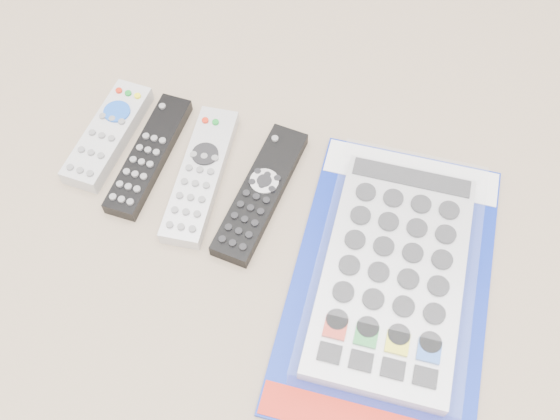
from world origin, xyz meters
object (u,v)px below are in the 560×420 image
(remote_large_black, at_px, (261,193))
(remote_silver_dvd, at_px, (201,175))
(remote_small_grey, at_px, (108,134))
(jumbo_remote_packaged, at_px, (393,272))
(remote_slim_black, at_px, (149,155))

(remote_large_black, bearing_deg, remote_silver_dvd, -176.50)
(remote_small_grey, bearing_deg, jumbo_remote_packaged, -10.13)
(remote_silver_dvd, height_order, jumbo_remote_packaged, jumbo_remote_packaged)
(remote_small_grey, relative_size, remote_large_black, 0.83)
(remote_small_grey, height_order, remote_slim_black, remote_small_grey)
(remote_large_black, xyz_separation_m, jumbo_remote_packaged, (0.18, -0.06, 0.01))
(remote_slim_black, relative_size, remote_silver_dvd, 0.92)
(jumbo_remote_packaged, bearing_deg, remote_large_black, 158.17)
(remote_small_grey, xyz_separation_m, jumbo_remote_packaged, (0.41, -0.07, 0.01))
(remote_slim_black, distance_m, remote_large_black, 0.16)
(remote_large_black, distance_m, jumbo_remote_packaged, 0.19)
(remote_silver_dvd, bearing_deg, remote_slim_black, 167.64)
(remote_silver_dvd, relative_size, jumbo_remote_packaged, 0.53)
(remote_slim_black, bearing_deg, jumbo_remote_packaged, -11.55)
(remote_large_black, bearing_deg, remote_small_grey, 178.71)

